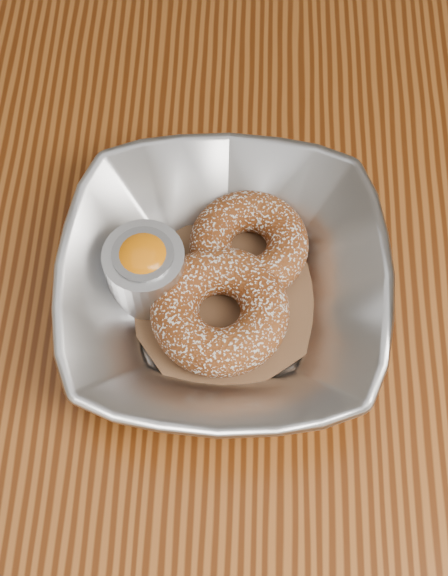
{
  "coord_description": "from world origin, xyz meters",
  "views": [
    {
      "loc": [
        0.11,
        -0.31,
        1.32
      ],
      "look_at": [
        0.1,
        -0.04,
        0.78
      ],
      "focal_mm": 50.0,
      "sensor_mm": 36.0,
      "label": 1
    }
  ],
  "objects_px": {
    "serving_bowl": "(224,288)",
    "ramekin": "(145,268)",
    "donut_back": "(249,244)",
    "donut_front": "(220,311)",
    "table": "(118,305)"
  },
  "relations": [
    {
      "from": "donut_back",
      "to": "ramekin",
      "type": "relative_size",
      "value": 1.53
    },
    {
      "from": "serving_bowl",
      "to": "donut_back",
      "type": "bearing_deg",
      "value": 66.09
    },
    {
      "from": "donut_back",
      "to": "ramekin",
      "type": "height_order",
      "value": "ramekin"
    },
    {
      "from": "donut_front",
      "to": "ramekin",
      "type": "distance_m",
      "value": 0.06
    },
    {
      "from": "table",
      "to": "ramekin",
      "type": "relative_size",
      "value": 19.66
    },
    {
      "from": "donut_front",
      "to": "table",
      "type": "bearing_deg",
      "value": 147.64
    },
    {
      "from": "ramekin",
      "to": "table",
      "type": "bearing_deg",
      "value": 140.86
    },
    {
      "from": "donut_front",
      "to": "ramekin",
      "type": "height_order",
      "value": "ramekin"
    },
    {
      "from": "donut_back",
      "to": "donut_front",
      "type": "height_order",
      "value": "donut_front"
    },
    {
      "from": "table",
      "to": "ramekin",
      "type": "distance_m",
      "value": 0.15
    },
    {
      "from": "serving_bowl",
      "to": "ramekin",
      "type": "relative_size",
      "value": 4.04
    },
    {
      "from": "serving_bowl",
      "to": "table",
      "type": "bearing_deg",
      "value": 156.52
    },
    {
      "from": "donut_back",
      "to": "serving_bowl",
      "type": "bearing_deg",
      "value": -113.91
    },
    {
      "from": "donut_front",
      "to": "donut_back",
      "type": "bearing_deg",
      "value": 70.72
    },
    {
      "from": "table",
      "to": "donut_back",
      "type": "distance_m",
      "value": 0.17
    }
  ]
}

